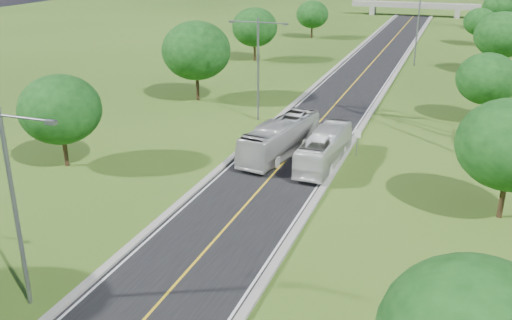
# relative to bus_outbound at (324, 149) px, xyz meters

# --- Properties ---
(ground) EXTENTS (260.00, 260.00, 0.00)m
(ground) POSITION_rel_bus_outbound_xyz_m (-3.14, 24.87, -1.40)
(ground) COLOR #2A4E16
(ground) RESTS_ON ground
(road) EXTENTS (8.00, 150.00, 0.06)m
(road) POSITION_rel_bus_outbound_xyz_m (-3.14, 30.87, -1.37)
(road) COLOR black
(road) RESTS_ON ground
(curb_left) EXTENTS (0.50, 150.00, 0.22)m
(curb_left) POSITION_rel_bus_outbound_xyz_m (-7.39, 30.87, -1.29)
(curb_left) COLOR gray
(curb_left) RESTS_ON ground
(curb_right) EXTENTS (0.50, 150.00, 0.22)m
(curb_right) POSITION_rel_bus_outbound_xyz_m (1.11, 30.87, -1.29)
(curb_right) COLOR gray
(curb_right) RESTS_ON ground
(speed_limit_sign) EXTENTS (0.55, 0.09, 2.40)m
(speed_limit_sign) POSITION_rel_bus_outbound_xyz_m (2.06, 2.86, 0.20)
(speed_limit_sign) COLOR slate
(speed_limit_sign) RESTS_ON ground
(overpass) EXTENTS (30.00, 3.00, 3.20)m
(overpass) POSITION_rel_bus_outbound_xyz_m (-3.14, 104.87, 1.01)
(overpass) COLOR gray
(overpass) RESTS_ON ground
(streetlight_near_left) EXTENTS (5.90, 0.25, 10.00)m
(streetlight_near_left) POSITION_rel_bus_outbound_xyz_m (-9.14, -23.13, 4.54)
(streetlight_near_left) COLOR slate
(streetlight_near_left) RESTS_ON ground
(streetlight_mid_left) EXTENTS (5.90, 0.25, 10.00)m
(streetlight_mid_left) POSITION_rel_bus_outbound_xyz_m (-9.14, 9.87, 4.54)
(streetlight_mid_left) COLOR slate
(streetlight_mid_left) RESTS_ON ground
(streetlight_far_right) EXTENTS (5.90, 0.25, 10.00)m
(streetlight_far_right) POSITION_rel_bus_outbound_xyz_m (2.86, 42.87, 4.54)
(streetlight_far_right) COLOR slate
(streetlight_far_right) RESTS_ON ground
(tree_lb) EXTENTS (6.30, 6.30, 7.33)m
(tree_lb) POSITION_rel_bus_outbound_xyz_m (-19.14, -7.13, 3.24)
(tree_lb) COLOR black
(tree_lb) RESTS_ON ground
(tree_lc) EXTENTS (7.56, 7.56, 8.79)m
(tree_lc) POSITION_rel_bus_outbound_xyz_m (-18.14, 14.87, 4.17)
(tree_lc) COLOR black
(tree_lc) RESTS_ON ground
(tree_ld) EXTENTS (6.72, 6.72, 7.82)m
(tree_ld) POSITION_rel_bus_outbound_xyz_m (-20.14, 38.87, 3.55)
(tree_ld) COLOR black
(tree_ld) RESTS_ON ground
(tree_le) EXTENTS (5.88, 5.88, 6.84)m
(tree_le) POSITION_rel_bus_outbound_xyz_m (-17.64, 62.87, 2.93)
(tree_le) COLOR black
(tree_le) RESTS_ON ground
(tree_rb) EXTENTS (6.72, 6.72, 7.82)m
(tree_rb) POSITION_rel_bus_outbound_xyz_m (12.86, -5.13, 3.55)
(tree_rb) COLOR black
(tree_rb) RESTS_ON ground
(tree_rc) EXTENTS (5.88, 5.88, 6.84)m
(tree_rc) POSITION_rel_bus_outbound_xyz_m (11.86, 16.87, 2.93)
(tree_rc) COLOR black
(tree_rc) RESTS_ON ground
(tree_rd) EXTENTS (7.14, 7.14, 8.30)m
(tree_rd) POSITION_rel_bus_outbound_xyz_m (13.86, 40.87, 3.86)
(tree_rd) COLOR black
(tree_rd) RESTS_ON ground
(tree_re) EXTENTS (5.46, 5.46, 6.35)m
(tree_re) POSITION_rel_bus_outbound_xyz_m (11.36, 64.87, 2.62)
(tree_re) COLOR black
(tree_re) RESTS_ON ground
(tree_rf) EXTENTS (6.30, 6.30, 7.33)m
(tree_rf) POSITION_rel_bus_outbound_xyz_m (14.86, 84.87, 3.24)
(tree_rf) COLOR black
(tree_rf) RESTS_ON ground
(bus_outbound) EXTENTS (2.53, 9.70, 2.68)m
(bus_outbound) POSITION_rel_bus_outbound_xyz_m (0.00, 0.00, 0.00)
(bus_outbound) COLOR silver
(bus_outbound) RESTS_ON road
(bus_inbound) EXTENTS (4.14, 10.87, 2.96)m
(bus_inbound) POSITION_rel_bus_outbound_xyz_m (-3.94, 0.92, 0.14)
(bus_inbound) COLOR beige
(bus_inbound) RESTS_ON road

